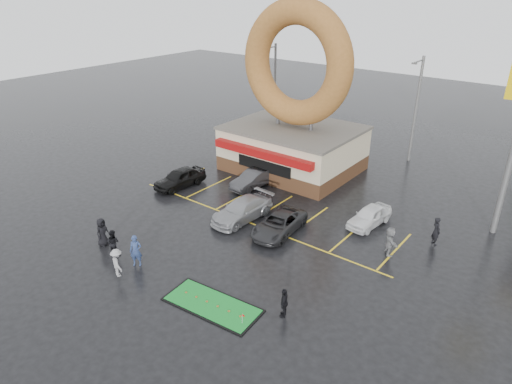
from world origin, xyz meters
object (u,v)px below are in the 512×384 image
Objects in this scene: streetlight_left at (274,87)px; dumpster at (250,151)px; donut_shop at (294,118)px; car_dgrey at (253,179)px; streetlight_mid at (416,107)px; car_silver at (242,210)px; putting_green at (212,305)px; person_cameraman at (284,302)px; car_grey at (279,224)px; car_black at (180,178)px; car_white at (369,216)px; person_blue at (136,251)px.

streetlight_left is 8.52m from dumpster.
donut_shop reaches higher than car_dgrey.
dumpster is at bearing -145.19° from streetlight_mid.
donut_shop is at bearing 108.04° from car_silver.
car_silver reaches higher than putting_green.
car_silver is at bearing -55.14° from car_dgrey.
car_dgrey is 14.25m from putting_green.
streetlight_mid reaches higher than car_dgrey.
car_silver reaches higher than dumpster.
person_cameraman is (7.73, -6.23, 0.07)m from car_silver.
streetlight_mid is 2.24× the size of car_dgrey.
car_silver is (9.35, -16.42, -4.09)m from streetlight_left.
donut_shop reaches higher than car_grey.
streetlight_mid is 24.18m from person_cameraman.
streetlight_left is at bearing 119.83° from putting_green.
car_dgrey is at bearing 124.47° from car_silver.
car_black reaches higher than car_white.
car_silver is at bearing -76.07° from donut_shop.
car_silver is at bearing 175.67° from car_grey.
dumpster is at bearing -178.81° from donut_shop.
streetlight_mid reaches higher than car_white.
streetlight_mid is 2.00× the size of car_grey.
person_cameraman is at bearing -34.72° from car_silver.
streetlight_left is 25.85m from person_blue.
car_black is at bearing 85.82° from person_blue.
person_cameraman is at bearing -27.86° from person_blue.
putting_green is (11.45, -17.18, -0.61)m from dumpster.
dumpster is (2.44, -7.04, -4.13)m from streetlight_left.
dumpster reaches higher than car_white.
car_dgrey is (4.50, 3.40, -0.06)m from car_black.
car_silver is 2.66× the size of dumpster.
dumpster reaches higher than car_grey.
putting_green is at bearing -68.02° from dumpster.
donut_shop is 1.50× the size of streetlight_mid.
car_black is 8.28m from dumpster.
car_black is 0.89× the size of car_silver.
streetlight_mid is 25.66m from putting_green.
car_dgrey is 2.24× the size of dumpster.
donut_shop is 1.50× the size of streetlight_left.
car_black is at bearing 142.69° from putting_green.
car_grey is 2.94× the size of person_cameraman.
donut_shop reaches higher than streetlight_mid.
streetlight_left is at bearing 103.58° from car_black.
person_blue is (-4.17, -7.85, 0.31)m from car_grey.
streetlight_left is 5.89× the size of person_cameraman.
car_dgrey is at bearing 42.45° from car_black.
car_grey is at bearing -55.06° from dumpster.
car_silver is at bearing 120.17° from putting_green.
car_white is at bearing 78.61° from putting_green.
streetlight_mid is at bearing 23.11° from dumpster.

